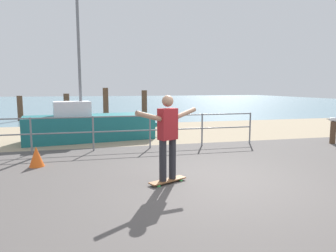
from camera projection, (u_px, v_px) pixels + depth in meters
name	position (u px, v px, depth m)	size (l,w,h in m)	color
ground_plane	(238.00, 201.00, 5.02)	(24.00, 10.00, 0.04)	#514C49
beach_strip	(150.00, 132.00, 12.72)	(24.00, 6.00, 0.04)	tan
sea_surface	(112.00, 102.00, 39.69)	(72.00, 50.00, 0.04)	slate
railing_fence	(93.00, 128.00, 8.81)	(10.20, 0.05, 1.05)	slate
sailboat	(95.00, 126.00, 10.74)	(5.06, 2.04, 5.43)	#19666B
skateboard	(168.00, 180.00, 5.90)	(0.81, 0.53, 0.08)	brown
skateboarder	(168.00, 133.00, 5.78)	(1.34, 0.71, 1.65)	#26262B
bollard_short	(333.00, 133.00, 9.99)	(0.18, 0.18, 0.75)	#513826
seagull	(334.00, 119.00, 9.92)	(0.39, 0.37, 0.18)	white
groyne_post_0	(20.00, 108.00, 16.90)	(0.30, 0.30, 1.41)	#513826
groyne_post_1	(67.00, 105.00, 19.13)	(0.36, 0.36, 1.48)	#513826
groyne_post_2	(106.00, 104.00, 17.42)	(0.31, 0.31, 1.85)	#513826
groyne_post_3	(144.00, 104.00, 18.54)	(0.33, 0.33, 1.70)	#513826
traffic_cone	(36.00, 157.00, 7.09)	(0.36, 0.36, 0.50)	#E55919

